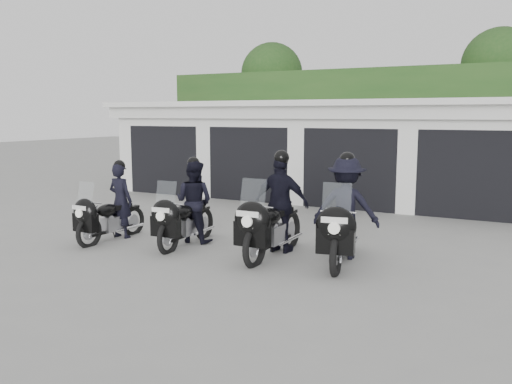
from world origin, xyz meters
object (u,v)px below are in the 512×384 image
at_px(police_bike_a, 112,208).
at_px(police_bike_b, 189,207).
at_px(police_bike_c, 277,210).
at_px(police_bike_d, 345,214).

distance_m(police_bike_a, police_bike_b, 1.68).
relative_size(police_bike_b, police_bike_c, 0.90).
xyz_separation_m(police_bike_b, police_bike_d, (3.14, 0.24, 0.09)).
relative_size(police_bike_a, police_bike_c, 0.85).
bearing_deg(police_bike_a, police_bike_c, 9.82).
bearing_deg(police_bike_c, police_bike_b, -178.23).
xyz_separation_m(police_bike_a, police_bike_d, (4.75, 0.70, 0.17)).
relative_size(police_bike_b, police_bike_d, 0.91).
bearing_deg(police_bike_c, police_bike_d, 7.84).
bearing_deg(police_bike_a, police_bike_b, 17.43).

